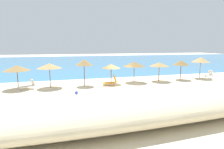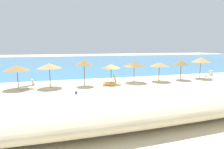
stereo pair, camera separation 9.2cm
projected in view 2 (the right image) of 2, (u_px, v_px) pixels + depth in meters
ground_plane at (120, 86)px, 20.75m from camera, size 160.00×160.00×0.00m
sea_water at (84, 61)px, 52.61m from camera, size 160.00×56.30×0.01m
dune_ridge at (201, 99)px, 12.66m from camera, size 41.16×8.05×1.73m
beach_umbrella_0 at (17, 68)px, 19.03m from camera, size 2.65×2.65×2.47m
beach_umbrella_1 at (49, 66)px, 19.61m from camera, size 2.59×2.59×2.60m
beach_umbrella_2 at (84, 62)px, 20.46m from camera, size 1.96×1.96×2.97m
beach_umbrella_3 at (111, 66)px, 21.55m from camera, size 2.20×2.20×2.34m
beach_umbrella_4 at (134, 64)px, 22.43m from camera, size 2.69×2.69×2.53m
beach_umbrella_5 at (159, 64)px, 23.16m from camera, size 2.44×2.44×2.38m
beach_umbrella_6 at (181, 63)px, 24.18m from camera, size 2.11×2.11×2.57m
beach_umbrella_7 at (201, 60)px, 25.09m from camera, size 2.42×2.42×2.91m
lounge_chair_0 at (111, 81)px, 20.80m from camera, size 1.59×0.59×1.16m
lounge_chair_1 at (28, 85)px, 19.01m from camera, size 1.69×1.39×1.06m
lounge_chair_2 at (209, 75)px, 25.28m from camera, size 1.46×0.81×1.11m
beach_ball at (76, 92)px, 17.18m from camera, size 0.30×0.30×0.30m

